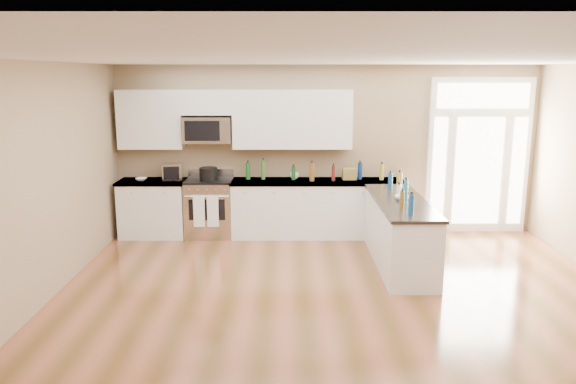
{
  "coord_description": "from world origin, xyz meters",
  "views": [
    {
      "loc": [
        -0.66,
        -5.35,
        2.66
      ],
      "look_at": [
        -0.64,
        2.0,
        1.1
      ],
      "focal_mm": 35.0,
      "sensor_mm": 36.0,
      "label": 1
    }
  ],
  "objects_px": {
    "peninsula_cabinet": "(399,235)",
    "kitchen_range": "(210,208)",
    "stockpot": "(208,174)",
    "toaster_oven": "(173,172)"
  },
  "relations": [
    {
      "from": "peninsula_cabinet",
      "to": "kitchen_range",
      "type": "height_order",
      "value": "kitchen_range"
    },
    {
      "from": "stockpot",
      "to": "peninsula_cabinet",
      "type": "bearing_deg",
      "value": -25.78
    },
    {
      "from": "toaster_oven",
      "to": "peninsula_cabinet",
      "type": "bearing_deg",
      "value": -27.31
    },
    {
      "from": "peninsula_cabinet",
      "to": "kitchen_range",
      "type": "bearing_deg",
      "value": 153.19
    },
    {
      "from": "stockpot",
      "to": "toaster_oven",
      "type": "relative_size",
      "value": 0.92
    },
    {
      "from": "peninsula_cabinet",
      "to": "kitchen_range",
      "type": "xyz_separation_m",
      "value": [
        -2.87,
        1.45,
        0.04
      ]
    },
    {
      "from": "kitchen_range",
      "to": "stockpot",
      "type": "height_order",
      "value": "stockpot"
    },
    {
      "from": "kitchen_range",
      "to": "toaster_oven",
      "type": "xyz_separation_m",
      "value": [
        -0.59,
        0.05,
        0.6
      ]
    },
    {
      "from": "peninsula_cabinet",
      "to": "stockpot",
      "type": "height_order",
      "value": "stockpot"
    },
    {
      "from": "kitchen_range",
      "to": "toaster_oven",
      "type": "distance_m",
      "value": 0.84
    }
  ]
}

